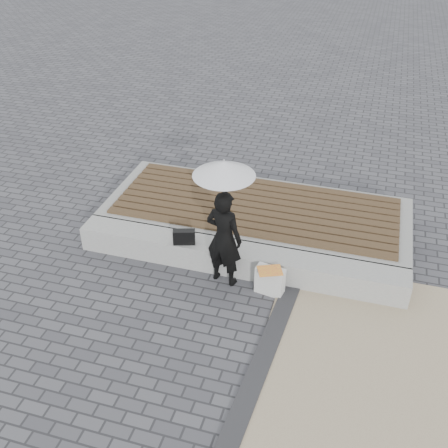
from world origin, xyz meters
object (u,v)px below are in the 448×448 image
Objects in this scene: seating_ledge at (237,259)px; parasol at (224,168)px; woman at (224,238)px; handbag at (184,237)px; canvas_tote at (270,281)px.

parasol is (-0.12, -0.30, 1.67)m from seating_ledge.
woman is at bearing -111.51° from seating_ledge.
seating_ledge is at bearing -9.50° from handbag.
canvas_tote is at bearing -173.71° from woman.
seating_ledge is 3.30× the size of woman.
woman is 1.11m from parasol.
seating_ledge is at bearing 156.85° from canvas_tote.
seating_ledge is at bearing -98.61° from woman.
parasol is 1.52m from handbag.
canvas_tote is at bearing -6.62° from parasol.
canvas_tote is (1.38, -0.27, -0.30)m from handbag.
seating_ledge is 0.65m from woman.
woman is (-0.12, -0.30, 0.56)m from seating_ledge.
parasol is at bearing -176.46° from canvas_tote.
parasol is at bearing -167.10° from woman.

